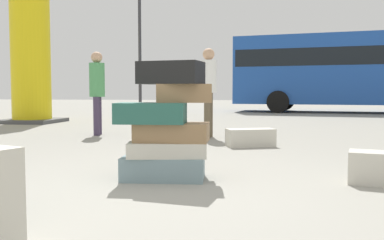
{
  "coord_description": "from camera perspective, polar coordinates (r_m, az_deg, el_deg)",
  "views": [
    {
      "loc": [
        0.84,
        -3.39,
        0.85
      ],
      "look_at": [
        -0.1,
        2.27,
        0.47
      ],
      "focal_mm": 39.21,
      "sensor_mm": 36.0,
      "label": 1
    }
  ],
  "objects": [
    {
      "name": "suitcase_tower",
      "position": [
        4.11,
        -3.45,
        -1.05
      ],
      "size": [
        0.93,
        0.63,
        1.15
      ],
      "color": "gray",
      "rests_on": "ground"
    },
    {
      "name": "yellow_dummy_statue",
      "position": [
        12.52,
        -21.09,
        8.55
      ],
      "size": [
        1.48,
        1.48,
        4.34
      ],
      "color": "yellow",
      "rests_on": "ground"
    },
    {
      "name": "parked_bus",
      "position": [
        18.53,
        23.02,
        6.58
      ],
      "size": [
        11.02,
        4.11,
        3.15
      ],
      "rotation": [
        0.0,
        0.0,
        -0.15
      ],
      "color": "#1E4CA5",
      "rests_on": "ground"
    },
    {
      "name": "ground_plane",
      "position": [
        3.6,
        -4.45,
        -9.88
      ],
      "size": [
        80.0,
        80.0,
        0.0
      ],
      "primitive_type": "plane",
      "color": "gray"
    },
    {
      "name": "person_tourist_with_camera",
      "position": [
        8.48,
        -12.78,
        4.55
      ],
      "size": [
        0.3,
        0.34,
        1.64
      ],
      "rotation": [
        0.0,
        0.0,
        -1.38
      ],
      "color": "#3F334C",
      "rests_on": "ground"
    },
    {
      "name": "suitcase_cream_foreground_near",
      "position": [
        6.63,
        7.95,
        -2.38
      ],
      "size": [
        0.8,
        0.56,
        0.28
      ],
      "primitive_type": "cube",
      "rotation": [
        0.0,
        0.0,
        0.36
      ],
      "color": "beige",
      "rests_on": "ground"
    },
    {
      "name": "person_bearded_onlooker",
      "position": [
        7.8,
        2.26,
        4.86
      ],
      "size": [
        0.3,
        0.34,
        1.66
      ],
      "rotation": [
        0.0,
        0.0,
        -1.65
      ],
      "color": "brown",
      "rests_on": "ground"
    },
    {
      "name": "lamp_post",
      "position": [
        16.62,
        -7.15,
        14.04
      ],
      "size": [
        0.36,
        0.36,
        5.78
      ],
      "color": "#333338",
      "rests_on": "ground"
    }
  ]
}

